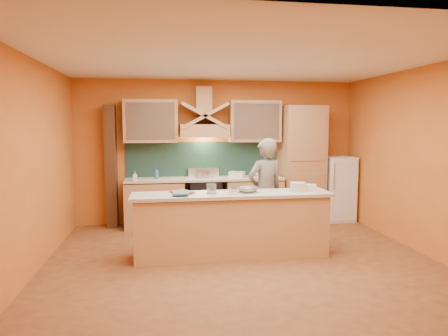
{
  "coord_description": "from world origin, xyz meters",
  "views": [
    {
      "loc": [
        -1.08,
        -5.35,
        1.93
      ],
      "look_at": [
        -0.12,
        0.9,
        1.25
      ],
      "focal_mm": 32.0,
      "sensor_mm": 36.0,
      "label": 1
    }
  ],
  "objects": [
    {
      "name": "floor",
      "position": [
        0.0,
        0.0,
        0.0
      ],
      "size": [
        5.5,
        5.0,
        0.01
      ],
      "primitive_type": "cube",
      "color": "brown",
      "rests_on": "ground"
    },
    {
      "name": "ceiling",
      "position": [
        0.0,
        0.0,
        2.8
      ],
      "size": [
        5.5,
        5.0,
        0.01
      ],
      "primitive_type": "cube",
      "color": "white",
      "rests_on": "wall_back"
    },
    {
      "name": "wall_back",
      "position": [
        0.0,
        2.5,
        1.4
      ],
      "size": [
        5.5,
        0.02,
        2.8
      ],
      "primitive_type": "cube",
      "color": "orange",
      "rests_on": "floor"
    },
    {
      "name": "wall_front",
      "position": [
        0.0,
        -2.5,
        1.4
      ],
      "size": [
        5.5,
        0.02,
        2.8
      ],
      "primitive_type": "cube",
      "color": "orange",
      "rests_on": "floor"
    },
    {
      "name": "wall_left",
      "position": [
        -2.75,
        0.0,
        1.4
      ],
      "size": [
        0.02,
        5.0,
        2.8
      ],
      "primitive_type": "cube",
      "color": "orange",
      "rests_on": "floor"
    },
    {
      "name": "wall_right",
      "position": [
        2.75,
        0.0,
        1.4
      ],
      "size": [
        0.02,
        5.0,
        2.8
      ],
      "primitive_type": "cube",
      "color": "orange",
      "rests_on": "floor"
    },
    {
      "name": "base_cabinet_left",
      "position": [
        -1.25,
        2.2,
        0.43
      ],
      "size": [
        1.1,
        0.6,
        0.86
      ],
      "primitive_type": "cube",
      "color": "tan",
      "rests_on": "floor"
    },
    {
      "name": "base_cabinet_right",
      "position": [
        0.65,
        2.2,
        0.43
      ],
      "size": [
        1.1,
        0.6,
        0.86
      ],
      "primitive_type": "cube",
      "color": "tan",
      "rests_on": "floor"
    },
    {
      "name": "counter_top",
      "position": [
        -0.3,
        2.2,
        0.9
      ],
      "size": [
        3.0,
        0.62,
        0.04
      ],
      "primitive_type": "cube",
      "color": "beige",
      "rests_on": "base_cabinet_left"
    },
    {
      "name": "stove",
      "position": [
        -0.3,
        2.2,
        0.45
      ],
      "size": [
        0.6,
        0.58,
        0.9
      ],
      "primitive_type": "cube",
      "color": "black",
      "rests_on": "floor"
    },
    {
      "name": "backsplash",
      "position": [
        -0.3,
        2.48,
        1.25
      ],
      "size": [
        3.0,
        0.03,
        0.7
      ],
      "primitive_type": "cube",
      "color": "#16312B",
      "rests_on": "wall_back"
    },
    {
      "name": "range_hood",
      "position": [
        -0.3,
        2.25,
        1.82
      ],
      "size": [
        0.92,
        0.5,
        0.24
      ],
      "primitive_type": "cube",
      "color": "tan",
      "rests_on": "wall_back"
    },
    {
      "name": "hood_chimney",
      "position": [
        -0.3,
        2.35,
        2.4
      ],
      "size": [
        0.3,
        0.3,
        0.5
      ],
      "primitive_type": "cube",
      "color": "tan",
      "rests_on": "wall_back"
    },
    {
      "name": "upper_cabinet_left",
      "position": [
        -1.3,
        2.33,
        2.0
      ],
      "size": [
        1.0,
        0.35,
        0.8
      ],
      "primitive_type": "cube",
      "color": "tan",
      "rests_on": "wall_back"
    },
    {
      "name": "upper_cabinet_right",
      "position": [
        0.7,
        2.33,
        2.0
      ],
      "size": [
        1.0,
        0.35,
        0.8
      ],
      "primitive_type": "cube",
      "color": "tan",
      "rests_on": "wall_back"
    },
    {
      "name": "pantry_column",
      "position": [
        1.65,
        2.2,
        1.15
      ],
      "size": [
        0.8,
        0.6,
        2.3
      ],
      "primitive_type": "cube",
      "color": "tan",
      "rests_on": "floor"
    },
    {
      "name": "fridge",
      "position": [
        2.4,
        2.2,
        0.65
      ],
      "size": [
        0.58,
        0.6,
        1.3
      ],
      "primitive_type": "cube",
      "color": "white",
      "rests_on": "floor"
    },
    {
      "name": "trim_column_left",
      "position": [
        -2.05,
        2.35,
        1.15
      ],
      "size": [
        0.2,
        0.3,
        2.3
      ],
      "primitive_type": "cube",
      "color": "#472816",
      "rests_on": "floor"
    },
    {
      "name": "island_body",
      "position": [
        -0.1,
        0.3,
        0.44
      ],
      "size": [
        2.8,
        0.55,
        0.88
      ],
      "primitive_type": "cube",
      "color": "tan",
      "rests_on": "floor"
    },
    {
      "name": "island_top",
      "position": [
        -0.1,
        0.3,
        0.92
      ],
      "size": [
        2.9,
        0.62,
        0.05
      ],
      "primitive_type": "cube",
      "color": "beige",
      "rests_on": "island_body"
    },
    {
      "name": "person",
      "position": [
        0.53,
        0.82,
        0.86
      ],
      "size": [
        0.73,
        0.59,
        1.72
      ],
      "primitive_type": "imported",
      "rotation": [
        0.0,
        0.0,
        3.47
      ],
      "color": "#70665B",
      "rests_on": "floor"
    },
    {
      "name": "pot_large",
      "position": [
        -0.34,
        2.21,
        0.99
      ],
      "size": [
        0.24,
        0.24,
        0.18
      ],
      "primitive_type": "cylinder",
      "rotation": [
        0.0,
        0.0,
        -0.11
      ],
      "color": "silver",
      "rests_on": "stove"
    },
    {
      "name": "pot_small",
      "position": [
        -0.24,
        2.19,
        0.97
      ],
      "size": [
        0.22,
        0.22,
        0.13
      ],
      "primitive_type": "cylinder",
      "rotation": [
        0.0,
        0.0,
        -0.25
      ],
      "color": "silver",
      "rests_on": "stove"
    },
    {
      "name": "soap_bottle_a",
      "position": [
        -1.59,
        1.97,
        1.01
      ],
      "size": [
        0.08,
        0.08,
        0.17
      ],
      "primitive_type": "imported",
      "rotation": [
        0.0,
        0.0,
        0.07
      ],
      "color": "silver",
      "rests_on": "counter_top"
    },
    {
      "name": "soap_bottle_b",
      "position": [
        -1.21,
        2.21,
        1.03
      ],
      "size": [
        0.11,
        0.11,
        0.22
      ],
      "primitive_type": "imported",
      "rotation": [
        0.0,
        0.0,
        0.42
      ],
      "color": "#376299",
      "rests_on": "counter_top"
    },
    {
      "name": "bowl_back",
      "position": [
        0.81,
        2.31,
        0.96
      ],
      "size": [
        0.3,
        0.3,
        0.07
      ],
      "primitive_type": "imported",
      "rotation": [
        0.0,
        0.0,
        0.34
      ],
      "color": "white",
      "rests_on": "counter_top"
    },
    {
      "name": "dish_rack",
      "position": [
        0.34,
        2.26,
        0.97
      ],
      "size": [
        0.35,
        0.32,
        0.1
      ],
      "primitive_type": "cube",
      "rotation": [
        0.0,
        0.0,
        -0.43
      ],
      "color": "silver",
      "rests_on": "counter_top"
    },
    {
      "name": "book_lower",
      "position": [
        -0.92,
        0.32,
        0.96
      ],
      "size": [
        0.37,
        0.4,
        0.03
      ],
      "primitive_type": "imported",
      "rotation": [
        0.0,
        0.0,
        0.52
      ],
      "color": "#A4573A",
      "rests_on": "island_top"
    },
    {
      "name": "book_upper",
      "position": [
        -0.95,
        0.23,
        0.98
      ],
      "size": [
        0.27,
        0.34,
        0.02
      ],
      "primitive_type": "imported",
      "rotation": [
        0.0,
        0.0,
        -0.16
      ],
      "color": "teal",
      "rests_on": "island_top"
    },
    {
      "name": "jar_large",
      "position": [
        -0.4,
        0.27,
        1.02
      ],
      "size": [
        0.16,
        0.16,
        0.14
      ],
      "primitive_type": "cylinder",
      "rotation": [
        0.0,
        0.0,
        0.18
      ],
      "color": "silver",
      "rests_on": "island_top"
    },
    {
      "name": "jar_small",
      "position": [
        -0.39,
        0.32,
        1.02
      ],
      "size": [
        0.14,
        0.14,
        0.14
      ],
      "primitive_type": "cylinder",
      "rotation": [
        0.0,
        0.0,
        0.34
      ],
      "color": "silver",
      "rests_on": "island_top"
    },
    {
      "name": "kitchen_scale",
      "position": [
        -0.1,
        0.16,
        0.99
      ],
      "size": [
        0.12,
        0.12,
        0.1
      ],
      "primitive_type": "cube",
      "rotation": [
        0.0,
        0.0,
        0.05
      ],
      "color": "white",
      "rests_on": "island_top"
    },
    {
      "name": "mixing_bowl",
      "position": [
        0.13,
        0.32,
        0.98
      ],
      "size": [
        0.41,
        0.41,
        0.08
      ],
      "primitive_type": "imported",
      "rotation": [
        0.0,
        0.0,
        0.43
      ],
      "color": "silver",
      "rests_on": "island_top"
    },
    {
      "name": "cloth",
      "position": [
        0.27,
        0.32,
        0.95
      ],
      "size": [
        0.27,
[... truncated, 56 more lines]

